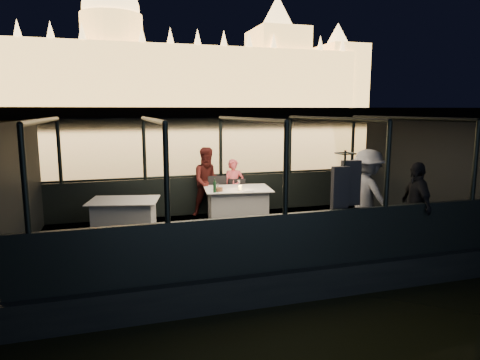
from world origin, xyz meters
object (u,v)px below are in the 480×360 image
object	(u,v)px
passenger_stripe	(367,197)
dining_table_aft	(124,216)
chair_port_left	(219,199)
person_woman_coral	(234,183)
dining_table_central	(238,205)
chair_port_right	(239,198)
wine_bottle	(215,186)
coat_stand	(343,205)
passenger_dark	(416,202)
person_man_maroon	(208,185)

from	to	relation	value
passenger_stripe	dining_table_aft	bearing A→B (deg)	53.74
chair_port_left	person_woman_coral	world-z (taller)	person_woman_coral
chair_port_left	person_woman_coral	distance (m)	0.56
dining_table_central	chair_port_left	distance (m)	0.57
chair_port_right	wine_bottle	xyz separation A→B (m)	(-0.77, -0.79, 0.47)
chair_port_right	person_woman_coral	xyz separation A→B (m)	(-0.06, 0.27, 0.30)
coat_stand	passenger_dark	distance (m)	1.50
wine_bottle	dining_table_aft	bearing A→B (deg)	178.12
person_woman_coral	passenger_dark	world-z (taller)	passenger_dark
chair_port_right	person_woman_coral	bearing A→B (deg)	124.72
person_man_maroon	chair_port_right	bearing A→B (deg)	-20.84
chair_port_left	passenger_dark	xyz separation A→B (m)	(2.82, -3.18, 0.40)
passenger_dark	dining_table_aft	bearing A→B (deg)	-104.38
chair_port_left	wine_bottle	distance (m)	0.99
passenger_dark	chair_port_right	bearing A→B (deg)	-131.66
dining_table_central	person_woman_coral	xyz separation A→B (m)	(0.12, 0.72, 0.36)
chair_port_right	chair_port_left	bearing A→B (deg)	-161.23
chair_port_left	passenger_stripe	xyz separation A→B (m)	(2.27, -2.50, 0.40)
passenger_stripe	person_man_maroon	bearing A→B (deg)	27.30
dining_table_aft	person_man_maroon	size ratio (longest dim) A/B	0.82
person_man_maroon	passenger_stripe	distance (m)	3.69
wine_bottle	chair_port_left	bearing A→B (deg)	69.62
dining_table_central	wine_bottle	bearing A→B (deg)	-150.61
dining_table_central	passenger_stripe	world-z (taller)	passenger_stripe
passenger_stripe	chair_port_right	bearing A→B (deg)	21.30
dining_table_central	passenger_stripe	bearing A→B (deg)	-45.55
person_woman_coral	person_man_maroon	bearing A→B (deg)	-168.20
dining_table_aft	chair_port_right	size ratio (longest dim) A/B	1.56
dining_table_central	chair_port_right	world-z (taller)	chair_port_right
wine_bottle	passenger_dark	bearing A→B (deg)	-36.94
person_man_maroon	dining_table_central	bearing A→B (deg)	-54.28
dining_table_aft	chair_port_left	distance (m)	2.29
dining_table_central	passenger_stripe	size ratio (longest dim) A/B	0.83
passenger_dark	wine_bottle	world-z (taller)	passenger_dark
dining_table_central	wine_bottle	xyz separation A→B (m)	(-0.60, -0.34, 0.53)
chair_port_right	dining_table_central	bearing A→B (deg)	-88.11
wine_bottle	passenger_stripe	bearing A→B (deg)	-33.04
chair_port_right	coat_stand	world-z (taller)	coat_stand
dining_table_aft	chair_port_right	xyz separation A→B (m)	(2.62, 0.73, 0.06)
dining_table_aft	passenger_stripe	distance (m)	4.77
chair_port_right	person_man_maroon	bearing A→B (deg)	-178.73
dining_table_aft	passenger_dark	distance (m)	5.55
coat_stand	passenger_dark	bearing A→B (deg)	2.04
person_woman_coral	passenger_dark	bearing A→B (deg)	-42.95
passenger_stripe	wine_bottle	distance (m)	3.07
dining_table_central	chair_port_right	bearing A→B (deg)	68.78
person_man_maroon	passenger_stripe	size ratio (longest dim) A/B	0.93
coat_stand	person_woman_coral	xyz separation A→B (m)	(-0.91, 3.46, -0.15)
dining_table_aft	chair_port_left	world-z (taller)	chair_port_left
dining_table_central	person_woman_coral	bearing A→B (deg)	80.59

